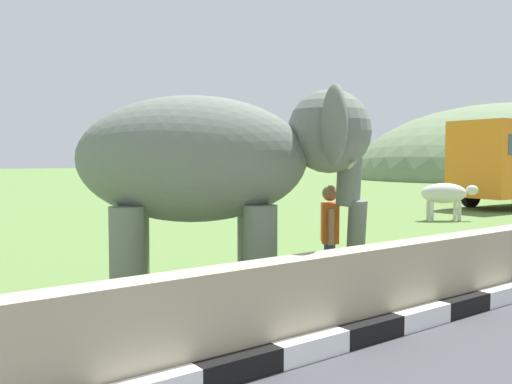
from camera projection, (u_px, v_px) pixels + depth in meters
name	position (u px, v px, depth m)	size (l,w,h in m)	color
barrier_parapet	(230.00, 318.00, 5.41)	(28.00, 0.36, 1.00)	tan
elephant	(221.00, 163.00, 7.55)	(3.95, 3.45, 3.00)	slate
person_handler	(330.00, 235.00, 8.15)	(0.47, 0.55, 1.66)	navy
cow_near	(445.00, 194.00, 18.19)	(1.79, 1.43, 1.23)	beige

